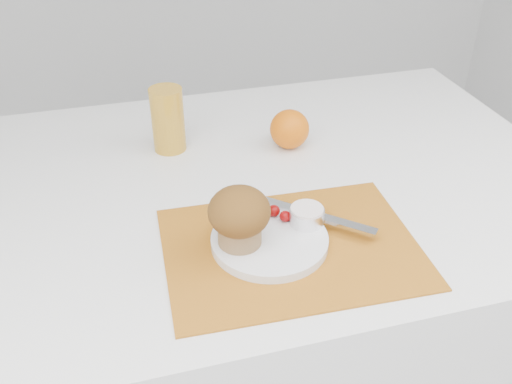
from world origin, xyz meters
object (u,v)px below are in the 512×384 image
object	(u,v)px
plate	(270,240)
juice_glass	(168,120)
table	(255,320)
muffin	(239,216)
orange	(290,129)

from	to	relation	value
plate	juice_glass	distance (m)	0.37
plate	juice_glass	world-z (taller)	juice_glass
table	muffin	world-z (taller)	muffin
table	orange	bearing A→B (deg)	44.77
juice_glass	plate	bearing A→B (deg)	-73.20
juice_glass	muffin	xyz separation A→B (m)	(0.06, -0.35, 0.00)
plate	muffin	xyz separation A→B (m)	(-0.05, -0.00, 0.06)
muffin	orange	bearing A→B (deg)	59.12
table	plate	world-z (taller)	plate
table	plate	distance (m)	0.43
plate	juice_glass	size ratio (longest dim) A/B	1.42
table	orange	size ratio (longest dim) A/B	15.19
orange	juice_glass	distance (m)	0.24
table	muffin	size ratio (longest dim) A/B	12.65
plate	muffin	bearing A→B (deg)	-179.81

